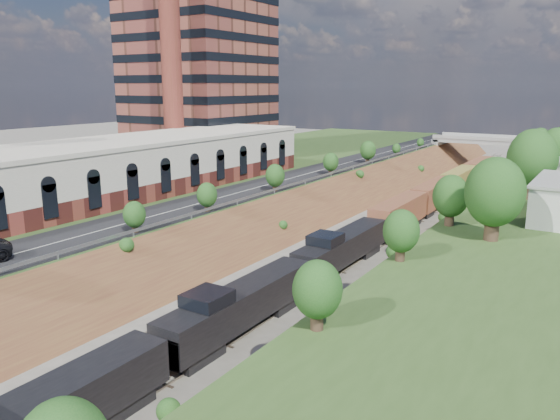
# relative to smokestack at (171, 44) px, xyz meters

# --- Properties ---
(platform_left) EXTENTS (44.00, 180.00, 5.00)m
(platform_left) POSITION_rel_smokestack_xyz_m (3.00, 4.00, -22.50)
(platform_left) COLOR #365322
(platform_left) RESTS_ON ground
(embankment_left) EXTENTS (10.00, 180.00, 10.00)m
(embankment_left) POSITION_rel_smokestack_xyz_m (25.00, 4.00, -25.00)
(embankment_left) COLOR brown
(embankment_left) RESTS_ON ground
(embankment_right) EXTENTS (10.00, 180.00, 10.00)m
(embankment_right) POSITION_rel_smokestack_xyz_m (47.00, 4.00, -25.00)
(embankment_right) COLOR brown
(embankment_right) RESTS_ON ground
(rail_left_track) EXTENTS (1.58, 180.00, 0.18)m
(rail_left_track) POSITION_rel_smokestack_xyz_m (33.40, 4.00, -24.91)
(rail_left_track) COLOR gray
(rail_left_track) RESTS_ON ground
(rail_right_track) EXTENTS (1.58, 180.00, 0.18)m
(rail_right_track) POSITION_rel_smokestack_xyz_m (38.60, 4.00, -24.91)
(rail_right_track) COLOR gray
(rail_right_track) RESTS_ON ground
(road) EXTENTS (8.00, 180.00, 0.10)m
(road) POSITION_rel_smokestack_xyz_m (20.50, 4.00, -19.95)
(road) COLOR black
(road) RESTS_ON platform_left
(guardrail) EXTENTS (0.10, 171.00, 0.70)m
(guardrail) POSITION_rel_smokestack_xyz_m (24.60, 3.80, -19.45)
(guardrail) COLOR #99999E
(guardrail) RESTS_ON platform_left
(commercial_building) EXTENTS (14.30, 62.30, 7.00)m
(commercial_building) POSITION_rel_smokestack_xyz_m (8.00, -18.00, -16.49)
(commercial_building) COLOR maroon
(commercial_building) RESTS_ON platform_left
(highrise_tower) EXTENTS (22.00, 22.00, 53.90)m
(highrise_tower) POSITION_rel_smokestack_xyz_m (-8.00, 16.00, 7.88)
(highrise_tower) COLOR brown
(highrise_tower) RESTS_ON platform_left
(smokestack) EXTENTS (3.20, 3.20, 40.00)m
(smokestack) POSITION_rel_smokestack_xyz_m (0.00, 0.00, 0.00)
(smokestack) COLOR maroon
(smokestack) RESTS_ON platform_left
(overpass) EXTENTS (24.50, 8.30, 7.40)m
(overpass) POSITION_rel_smokestack_xyz_m (36.00, 66.00, -20.08)
(overpass) COLOR gray
(overpass) RESTS_ON ground
(tree_right_large) EXTENTS (5.25, 5.25, 7.61)m
(tree_right_large) POSITION_rel_smokestack_xyz_m (53.00, -16.00, -15.62)
(tree_right_large) COLOR #473323
(tree_right_large) RESTS_ON platform_right
(tree_left_crest) EXTENTS (2.45, 2.45, 3.55)m
(tree_left_crest) POSITION_rel_smokestack_xyz_m (24.20, -36.00, -17.96)
(tree_left_crest) COLOR #473323
(tree_left_crest) RESTS_ON platform_left
(freight_train) EXTENTS (2.84, 114.79, 4.55)m
(freight_train) POSITION_rel_smokestack_xyz_m (38.60, -1.72, -22.56)
(freight_train) COLOR black
(freight_train) RESTS_ON ground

